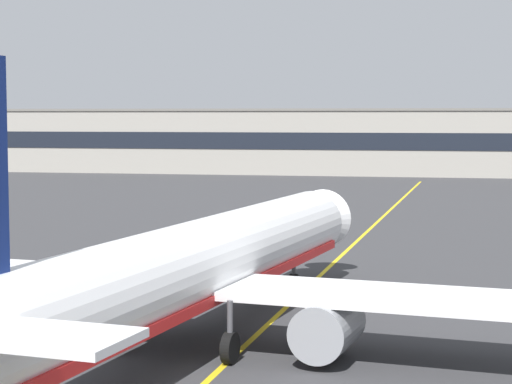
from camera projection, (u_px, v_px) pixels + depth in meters
taxiway_centreline at (311, 284)px, 55.94m from camera, size 7.20×179.88×0.01m
airliner_foreground at (189, 270)px, 40.40m from camera, size 32.36×41.43×11.65m
terminal_building at (433, 142)px, 157.83m from camera, size 158.18×12.40×11.10m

